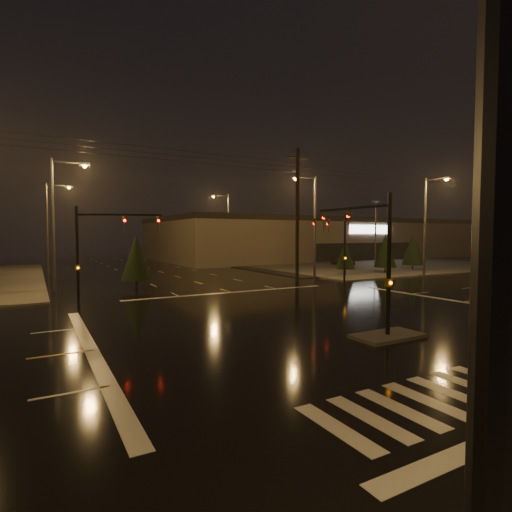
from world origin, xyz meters
The scene contains 21 objects.
ground centered at (0.00, 0.00, 0.00)m, with size 140.00×140.00×0.00m, color black.
sidewalk_ne centered at (30.00, 30.00, 0.06)m, with size 36.00×36.00×0.12m, color #47443F.
median_island centered at (0.00, -4.00, 0.07)m, with size 3.00×1.60×0.15m, color #47443F.
stop_bar_far centered at (0.00, 11.00, 0.01)m, with size 16.00×0.50×0.01m, color beige.
parking_lot centered at (35.00, 28.00, 0.04)m, with size 50.00×24.00×0.08m, color black.
retail_building centered at (35.00, 45.99, 3.84)m, with size 60.20×28.30×7.20m.
signal_mast_median centered at (0.00, -3.07, 3.75)m, with size 0.25×4.59×6.00m.
signal_mast_ne centered at (9.50, 10.14, 3.79)m, with size 4.84×1.86×6.00m.
signal_mast_nw centered at (-9.50, 10.14, 3.79)m, with size 4.84×1.86×6.00m.
streetlight_1 centered at (-11.18, 18.00, 5.80)m, with size 2.77×0.32×10.00m.
streetlight_2 centered at (-11.18, 34.00, 5.80)m, with size 2.77×0.32×10.00m.
streetlight_3 centered at (11.18, 16.00, 5.80)m, with size 2.77×0.32×10.00m.
streetlight_4 centered at (11.18, 36.00, 5.80)m, with size 2.77×0.32×10.00m.
streetlight_6 centered at (22.00, 11.18, 5.80)m, with size 0.32×2.77×10.00m.
utility_pole_1 centered at (8.00, 14.00, 6.13)m, with size 2.20×0.32×12.00m.
utility_pole_2 centered at (38.00, 14.00, 6.13)m, with size 2.20×0.32×12.00m.
conifer_0 centered at (15.94, 16.52, 2.22)m, with size 1.95×1.95×3.75m.
conifer_1 centered at (21.41, 16.11, 2.59)m, with size 2.42×2.42×4.49m.
conifer_2 centered at (27.01, 17.01, 2.69)m, with size 2.55×2.55×4.69m.
conifer_3 centered at (-5.72, 16.57, 2.50)m, with size 2.31×2.31×4.31m.
car_parked centered at (24.80, 27.07, 0.73)m, with size 1.72×4.28×1.46m, color black.
Camera 1 is at (-12.74, -15.65, 4.26)m, focal length 28.00 mm.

